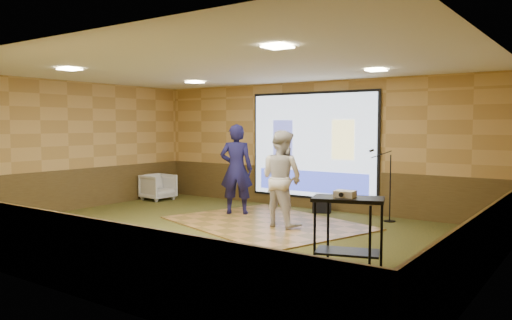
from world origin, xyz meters
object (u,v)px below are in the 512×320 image
Objects in this scene: dance_floor at (266,223)px; projector at (345,194)px; player_right at (282,178)px; mic_stand at (387,197)px; banquet_chair at (158,187)px; projector_screen at (312,147)px; av_table at (348,219)px; player_left at (236,169)px; duffel_bag at (322,207)px.

projector is at bearing -37.30° from dance_floor.
player_right reaches higher than mic_stand.
banquet_chair is at bearing 166.29° from dance_floor.
projector_screen is 2.59m from dance_floor.
av_table is (2.84, -4.15, -0.77)m from projector_screen.
projector is 7.47m from banquet_chair.
dance_floor is 4.27m from banquet_chair.
player_left is at bearing 139.66° from projector.
projector_screen reaches higher than duffel_bag.
av_table is 7.48m from banquet_chair.
av_table is 2.49× the size of duffel_bag.
banquet_chair reaches higher than dance_floor.
duffel_bag is at bearing -75.59° from banquet_chair.
av_table is at bearing -36.70° from dance_floor.
dance_floor is 4.93× the size of banquet_chair.
mic_stand reaches higher than duffel_bag.
dance_floor is 2.56m from mic_stand.
dance_floor is 1.81m from duffel_bag.
projector_screen is 2.30m from mic_stand.
av_table is (2.27, -1.90, -0.25)m from player_right.
mic_stand is 3.70× the size of duffel_bag.
duffel_bag is at bearing -165.95° from player_left.
banquet_chair is (-4.57, 1.12, -0.61)m from player_right.
projector_screen is 0.89× the size of dance_floor.
player_right is 6.92× the size of projector.
player_right is (1.53, -0.57, -0.06)m from player_left.
dance_floor is at bearing -86.33° from projector_screen.
av_table is (2.70, -2.01, 0.70)m from dance_floor.
dance_floor is 9.26× the size of duffel_bag.
mic_stand is at bearing -79.25° from banquet_chair.
player_left reaches higher than projector.
projector is at bearing -163.88° from av_table.
player_left is 3.26m from mic_stand.
mic_stand is at bearing 94.90° from projector.
banquet_chair is at bearing -39.58° from player_left.
player_right is at bearing 130.51° from player_left.
player_right is (0.43, -0.11, 0.94)m from dance_floor.
mic_stand is at bearing 41.40° from dance_floor.
duffel_bag is at bearing 114.66° from projector.
banquet_chair is (-6.02, -0.65, -0.15)m from mic_stand.
player_right is at bearing -121.85° from mic_stand.
player_left is at bearing -95.82° from banquet_chair.
banquet_chair is (-3.04, 0.56, -0.67)m from player_left.
dance_floor is at bearing -100.01° from duffel_bag.
player_left reaches higher than mic_stand.
projector_screen reaches higher than projector.
player_left is at bearing 157.65° from dance_floor.
player_right is 2.07m from duffel_bag.
duffel_bag is (-0.12, 1.90, -0.83)m from player_right.
projector_screen is at bearing 124.38° from av_table.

